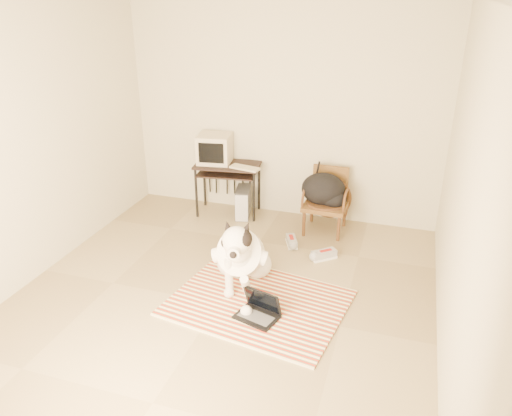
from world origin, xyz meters
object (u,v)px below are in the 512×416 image
at_px(computer_desk, 227,171).
at_px(crt_monitor, 215,149).
at_px(dog, 242,256).
at_px(pc_tower, 243,202).
at_px(backpack, 325,191).
at_px(laptop, 259,310).
at_px(rattan_chair, 326,200).

relative_size(computer_desk, crt_monitor, 1.91).
height_order(dog, pc_tower, dog).
bearing_deg(dog, computer_desk, 115.15).
height_order(pc_tower, backpack, backpack).
bearing_deg(laptop, pc_tower, 112.75).
height_order(dog, computer_desk, dog).
distance_m(computer_desk, crt_monitor, 0.34).
height_order(crt_monitor, rattan_chair, crt_monitor).
xyz_separation_m(pc_tower, backpack, (1.09, -0.11, 0.35)).
bearing_deg(pc_tower, laptop, -67.25).
relative_size(laptop, rattan_chair, 0.56).
distance_m(laptop, crt_monitor, 2.58).
height_order(laptop, pc_tower, pc_tower).
relative_size(laptop, pc_tower, 1.00).
height_order(rattan_chair, backpack, rattan_chair).
distance_m(computer_desk, backpack, 1.31).
xyz_separation_m(computer_desk, crt_monitor, (-0.18, 0.03, 0.28)).
bearing_deg(crt_monitor, computer_desk, -10.28).
bearing_deg(backpack, pc_tower, 174.06).
bearing_deg(dog, backpack, 69.40).
bearing_deg(crt_monitor, laptop, -59.08).
xyz_separation_m(dog, computer_desk, (-0.75, 1.60, 0.25)).
relative_size(laptop, computer_desk, 0.49).
height_order(laptop, crt_monitor, crt_monitor).
height_order(dog, laptop, dog).
bearing_deg(backpack, computer_desk, 174.50).
bearing_deg(crt_monitor, rattan_chair, -4.15).
height_order(computer_desk, backpack, backpack).
xyz_separation_m(crt_monitor, backpack, (1.49, -0.16, -0.34)).
bearing_deg(pc_tower, backpack, -5.94).
xyz_separation_m(laptop, rattan_chair, (0.24, 2.00, 0.31)).
bearing_deg(computer_desk, laptop, -62.47).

